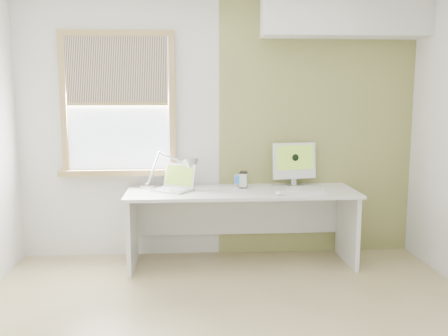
{
  "coord_description": "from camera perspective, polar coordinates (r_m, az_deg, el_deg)",
  "views": [
    {
      "loc": [
        -0.29,
        -3.21,
        1.64
      ],
      "look_at": [
        0.0,
        1.05,
        1.0
      ],
      "focal_mm": 39.27,
      "sensor_mm": 36.0,
      "label": 1
    }
  ],
  "objects": [
    {
      "name": "room",
      "position": [
        3.24,
        1.28,
        2.52
      ],
      "size": [
        4.04,
        3.54,
        2.64
      ],
      "color": "tan",
      "rests_on": "ground"
    },
    {
      "name": "phone_dock",
      "position": [
        4.89,
        1.5,
        -1.78
      ],
      "size": [
        0.07,
        0.07,
        0.13
      ],
      "color": "silver",
      "rests_on": "desk"
    },
    {
      "name": "mouse",
      "position": [
        4.52,
        6.42,
        -2.92
      ],
      "size": [
        0.07,
        0.11,
        0.03
      ],
      "primitive_type": "ellipsoid",
      "rotation": [
        0.0,
        0.0,
        0.01
      ],
      "color": "white",
      "rests_on": "desk"
    },
    {
      "name": "window",
      "position": [
        4.97,
        -12.21,
        7.24
      ],
      "size": [
        1.2,
        0.14,
        1.42
      ],
      "color": "tan",
      "rests_on": "room"
    },
    {
      "name": "soffit",
      "position": [
        5.06,
        13.88,
        16.92
      ],
      "size": [
        1.6,
        0.4,
        0.42
      ],
      "primitive_type": "cube",
      "color": "white",
      "rests_on": "room"
    },
    {
      "name": "external_drive",
      "position": [
        4.85,
        2.28,
        -1.37
      ],
      "size": [
        0.1,
        0.13,
        0.16
      ],
      "color": "silver",
      "rests_on": "desk"
    },
    {
      "name": "desk_lamp",
      "position": [
        4.77,
        -4.83,
        -0.17
      ],
      "size": [
        0.63,
        0.32,
        0.37
      ],
      "color": "silver",
      "rests_on": "desk"
    },
    {
      "name": "accent_wall",
      "position": [
        5.12,
        10.72,
        4.57
      ],
      "size": [
        2.0,
        0.02,
        2.6
      ],
      "primitive_type": "cube",
      "color": "#988D4C",
      "rests_on": "room"
    },
    {
      "name": "imac",
      "position": [
        4.97,
        8.18,
        0.73
      ],
      "size": [
        0.45,
        0.18,
        0.43
      ],
      "color": "silver",
      "rests_on": "desk"
    },
    {
      "name": "keyboard",
      "position": [
        4.66,
        9.43,
        -2.73
      ],
      "size": [
        0.41,
        0.16,
        0.02
      ],
      "color": "white",
      "rests_on": "desk"
    },
    {
      "name": "laptop",
      "position": [
        4.73,
        -5.67,
        -1.84
      ],
      "size": [
        0.45,
        0.43,
        0.25
      ],
      "color": "silver",
      "rests_on": "desk"
    },
    {
      "name": "desk",
      "position": [
        4.8,
        1.98,
        -4.78
      ],
      "size": [
        2.2,
        0.7,
        0.73
      ],
      "color": "silver",
      "rests_on": "room"
    }
  ]
}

